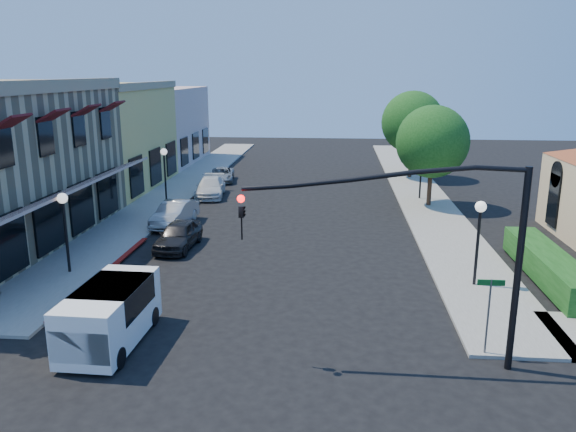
# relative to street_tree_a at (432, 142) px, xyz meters

# --- Properties ---
(ground) EXTENTS (120.00, 120.00, 0.00)m
(ground) POSITION_rel_street_tree_a_xyz_m (-8.80, -22.00, -4.19)
(ground) COLOR black
(ground) RESTS_ON ground
(sidewalk_left) EXTENTS (3.50, 50.00, 0.12)m
(sidewalk_left) POSITION_rel_street_tree_a_xyz_m (-17.55, 5.00, -4.13)
(sidewalk_left) COLOR gray
(sidewalk_left) RESTS_ON ground
(sidewalk_right) EXTENTS (3.50, 50.00, 0.12)m
(sidewalk_right) POSITION_rel_street_tree_a_xyz_m (-0.05, 5.00, -4.13)
(sidewalk_right) COLOR gray
(sidewalk_right) RESTS_ON ground
(curb_red_strip) EXTENTS (0.25, 10.00, 0.06)m
(curb_red_strip) POSITION_rel_street_tree_a_xyz_m (-15.70, -14.00, -4.19)
(curb_red_strip) COLOR maroon
(curb_red_strip) RESTS_ON ground
(yellow_stucco_building) EXTENTS (10.00, 12.00, 7.60)m
(yellow_stucco_building) POSITION_rel_street_tree_a_xyz_m (-24.30, 4.00, -0.39)
(yellow_stucco_building) COLOR #D9C461
(yellow_stucco_building) RESTS_ON ground
(pink_stucco_building) EXTENTS (10.00, 12.00, 7.00)m
(pink_stucco_building) POSITION_rel_street_tree_a_xyz_m (-24.30, 16.00, -0.69)
(pink_stucco_building) COLOR tan
(pink_stucco_building) RESTS_ON ground
(hedge) EXTENTS (1.40, 8.00, 1.10)m
(hedge) POSITION_rel_street_tree_a_xyz_m (2.90, -13.00, -4.19)
(hedge) COLOR #144614
(hedge) RESTS_ON ground
(street_tree_a) EXTENTS (4.56, 4.56, 6.48)m
(street_tree_a) POSITION_rel_street_tree_a_xyz_m (0.00, 0.00, 0.00)
(street_tree_a) COLOR black
(street_tree_a) RESTS_ON ground
(street_tree_b) EXTENTS (4.94, 4.94, 7.02)m
(street_tree_b) POSITION_rel_street_tree_a_xyz_m (0.00, 10.00, 0.35)
(street_tree_b) COLOR black
(street_tree_b) RESTS_ON ground
(signal_mast_arm) EXTENTS (8.01, 0.39, 6.00)m
(signal_mast_arm) POSITION_rel_street_tree_a_xyz_m (-2.94, -20.50, -0.11)
(signal_mast_arm) COLOR black
(signal_mast_arm) RESTS_ON ground
(street_name_sign) EXTENTS (0.80, 0.06, 2.50)m
(street_name_sign) POSITION_rel_street_tree_a_xyz_m (-1.30, -19.80, -2.50)
(street_name_sign) COLOR #595B5E
(street_name_sign) RESTS_ON ground
(lamppost_left_near) EXTENTS (0.44, 0.44, 3.57)m
(lamppost_left_near) POSITION_rel_street_tree_a_xyz_m (-17.30, -14.00, -1.46)
(lamppost_left_near) COLOR black
(lamppost_left_near) RESTS_ON ground
(lamppost_left_far) EXTENTS (0.44, 0.44, 3.57)m
(lamppost_left_far) POSITION_rel_street_tree_a_xyz_m (-17.30, 0.00, -1.46)
(lamppost_left_far) COLOR black
(lamppost_left_far) RESTS_ON ground
(lamppost_right_near) EXTENTS (0.44, 0.44, 3.57)m
(lamppost_right_near) POSITION_rel_street_tree_a_xyz_m (-0.30, -14.00, -1.46)
(lamppost_right_near) COLOR black
(lamppost_right_near) RESTS_ON ground
(lamppost_right_far) EXTENTS (0.44, 0.44, 3.57)m
(lamppost_right_far) POSITION_rel_street_tree_a_xyz_m (-0.30, 2.00, -1.46)
(lamppost_right_far) COLOR black
(lamppost_right_far) RESTS_ON ground
(white_van) EXTENTS (1.99, 4.32, 1.90)m
(white_van) POSITION_rel_street_tree_a_xyz_m (-13.00, -20.05, -3.10)
(white_van) COLOR white
(white_van) RESTS_ON ground
(parked_car_a) EXTENTS (1.78, 4.04, 1.35)m
(parked_car_a) POSITION_rel_street_tree_a_xyz_m (-13.62, -10.00, -3.52)
(parked_car_a) COLOR black
(parked_car_a) RESTS_ON ground
(parked_car_b) EXTENTS (1.90, 4.30, 1.37)m
(parked_car_b) POSITION_rel_street_tree_a_xyz_m (-15.00, -5.90, -3.51)
(parked_car_b) COLOR #A9ADAE
(parked_car_b) RESTS_ON ground
(parked_car_c) EXTENTS (2.35, 4.72, 1.32)m
(parked_car_c) POSITION_rel_street_tree_a_xyz_m (-14.68, 1.79, -3.54)
(parked_car_c) COLOR silver
(parked_car_c) RESTS_ON ground
(parked_car_d) EXTENTS (2.30, 4.08, 1.08)m
(parked_car_d) POSITION_rel_street_tree_a_xyz_m (-15.00, 7.33, -3.66)
(parked_car_d) COLOR #959799
(parked_car_d) RESTS_ON ground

